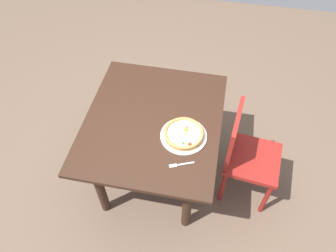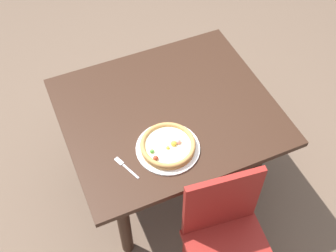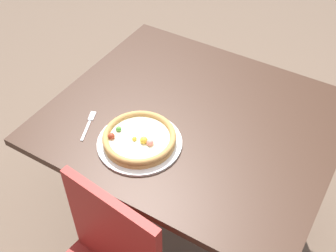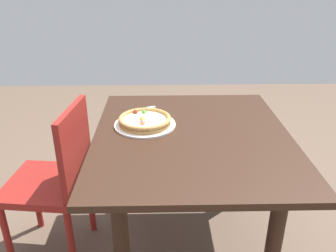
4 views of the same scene
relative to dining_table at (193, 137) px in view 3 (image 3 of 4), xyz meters
name	(u,v)px [view 3 (image 3 of 4)]	position (x,y,z in m)	size (l,w,h in m)	color
ground_plane	(188,218)	(0.00, 0.00, -0.61)	(6.00, 6.00, 0.00)	brown
dining_table	(193,137)	(0.00, 0.00, 0.00)	(1.13, 0.98, 0.73)	#331E14
plate	(140,143)	(-0.11, -0.24, 0.12)	(0.32, 0.32, 0.01)	white
pizza	(139,138)	(-0.11, -0.24, 0.15)	(0.28, 0.28, 0.05)	#B78447
fork	(89,123)	(-0.34, -0.25, 0.12)	(0.08, 0.16, 0.00)	silver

